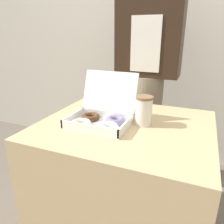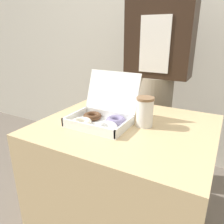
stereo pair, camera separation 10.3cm
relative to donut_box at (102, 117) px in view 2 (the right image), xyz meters
The scene contains 5 objects.
wall_back 1.26m from the donut_box, 84.60° to the left, with size 10.00×0.05×2.60m.
table 0.42m from the donut_box, 27.82° to the left, with size 0.84×0.73×0.74m.
donut_box is the anchor object (origin of this frame).
coffee_cup 0.21m from the donut_box, 22.55° to the left, with size 0.08×0.08×0.14m.
person_customer 0.69m from the donut_box, 84.89° to the left, with size 0.45×0.25×1.66m.
Camera 2 is at (0.42, -0.91, 1.16)m, focal length 35.00 mm.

